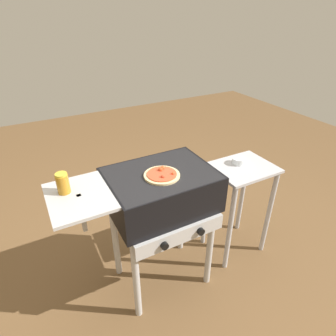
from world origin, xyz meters
The scene contains 6 objects.
ground_plane centered at (0.00, 0.00, 0.00)m, with size 8.00×8.00×0.00m, color brown.
grill centered at (-0.01, 0.00, 0.76)m, with size 0.96×0.53×0.90m.
pizza_pepperoni centered at (-0.01, -0.04, 0.91)m, with size 0.21×0.21×0.04m.
sauce_jar centered at (-0.54, 0.06, 0.96)m, with size 0.07×0.07×0.12m.
prep_table centered at (0.66, 0.00, 0.55)m, with size 0.44×0.36×0.77m.
topping_bowl_near centered at (0.66, 0.05, 0.79)m, with size 0.09×0.09×0.04m.
Camera 1 is at (-0.64, -1.28, 1.75)m, focal length 30.03 mm.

